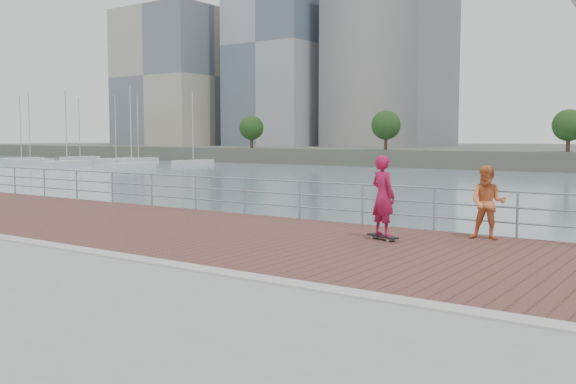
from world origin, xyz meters
The scene contains 7 objects.
brick_lane centered at (0.00, 3.60, 0.01)m, with size 40.00×6.80×0.02m, color brown.
curb centered at (0.00, 0.00, 0.03)m, with size 40.00×0.40×0.06m, color #B7B5AD.
guardrail centered at (0.00, 7.00, 0.69)m, with size 39.06×0.06×1.13m.
skateboard centered at (0.63, 4.90, 0.10)m, with size 0.89×0.53×0.10m.
skateboarder centered at (0.63, 4.90, 1.04)m, with size 0.68×0.45×1.86m, color #A91641.
bystander centered at (2.59, 6.33, 0.88)m, with size 0.83×0.65×1.71m, color #E67F43.
marina centered at (-78.90, 59.78, -1.48)m, with size 33.95×22.31×11.40m.
Camera 1 is at (7.23, -8.33, 2.39)m, focal length 40.00 mm.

